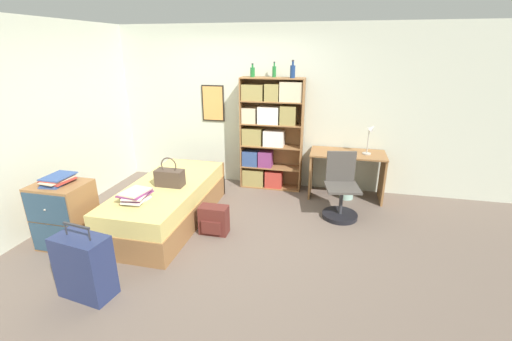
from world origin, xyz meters
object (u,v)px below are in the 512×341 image
object	(u,v)px
handbag	(170,177)
bottle_brown	(274,71)
desk_lamp	(371,133)
suitcase	(84,266)
desk	(347,167)
book_stack_on_bed	(136,196)
backpack	(214,220)
waste_bin	(347,191)
dresser	(65,215)
desk_chair	(341,197)
bottle_green	(253,72)
bottle_clear	(293,71)
bed	(168,202)
magazine_pile_on_dresser	(58,180)
bookcase	(268,132)

from	to	relation	value
handbag	bottle_brown	bearing A→B (deg)	55.50
handbag	desk_lamp	world-z (taller)	desk_lamp
suitcase	desk	distance (m)	3.79
book_stack_on_bed	backpack	size ratio (longest dim) A/B	1.06
desk	waste_bin	distance (m)	0.39
handbag	desk_lamp	xyz separation A→B (m)	(2.57, 1.38, 0.40)
dresser	desk_chair	size ratio (longest dim) A/B	0.86
desk_lamp	desk_chair	distance (m)	1.09
handbag	backpack	xyz separation A→B (m)	(0.64, -0.16, -0.47)
desk_lamp	desk	bearing A→B (deg)	178.11
desk_lamp	waste_bin	distance (m)	0.97
bottle_green	bottle_brown	bearing A→B (deg)	6.71
bottle_green	bottle_clear	xyz separation A→B (m)	(0.62, -0.03, 0.02)
bottle_brown	waste_bin	world-z (taller)	bottle_brown
suitcase	desk	world-z (taller)	suitcase
book_stack_on_bed	desk_lamp	size ratio (longest dim) A/B	0.82
bed	backpack	xyz separation A→B (m)	(0.72, -0.20, -0.08)
handbag	desk	world-z (taller)	handbag
suitcase	book_stack_on_bed	bearing A→B (deg)	91.43
bottle_green	bottle_clear	size ratio (longest dim) A/B	0.78
desk_lamp	backpack	world-z (taller)	desk_lamp
desk	magazine_pile_on_dresser	bearing A→B (deg)	-146.64
bottle_clear	backpack	bearing A→B (deg)	-113.89
bottle_brown	desk	size ratio (longest dim) A/B	0.20
book_stack_on_bed	desk_chair	world-z (taller)	desk_chair
magazine_pile_on_dresser	waste_bin	xyz separation A→B (m)	(3.30, 2.09, -0.71)
bed	book_stack_on_bed	bearing A→B (deg)	-99.20
bed	waste_bin	bearing A→B (deg)	28.28
bottle_clear	desk_lamp	world-z (taller)	bottle_clear
suitcase	bottle_green	distance (m)	3.55
bookcase	desk_chair	size ratio (longest dim) A/B	2.01
magazine_pile_on_dresser	desk_chair	size ratio (longest dim) A/B	0.43
desk_chair	desk_lamp	bearing A→B (deg)	61.28
handbag	dresser	xyz separation A→B (m)	(-0.98, -0.79, -0.26)
dresser	backpack	bearing A→B (deg)	21.31
book_stack_on_bed	desk	bearing A→B (deg)	38.11
bottle_clear	desk_lamp	distance (m)	1.48
backpack	waste_bin	world-z (taller)	backpack
bottle_brown	desk	bearing A→B (deg)	-8.51
dresser	backpack	size ratio (longest dim) A/B	2.11
desk	dresser	bearing A→B (deg)	-146.22
backpack	book_stack_on_bed	bearing A→B (deg)	-155.19
desk_lamp	backpack	xyz separation A→B (m)	(-1.93, -1.53, -0.87)
desk_lamp	waste_bin	size ratio (longest dim) A/B	2.01
bottle_brown	suitcase	bearing A→B (deg)	-111.66
dresser	backpack	xyz separation A→B (m)	(1.62, 0.63, -0.21)
bottle_green	bed	bearing A→B (deg)	-119.15
bookcase	desk	bearing A→B (deg)	-5.98
dresser	waste_bin	distance (m)	3.92
desk_lamp	desk_chair	size ratio (longest dim) A/B	0.53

